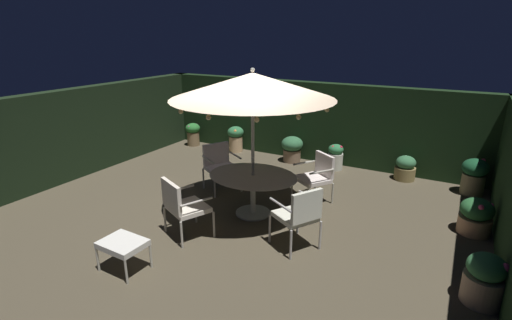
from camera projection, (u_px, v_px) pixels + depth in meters
The scene contains 18 objects.
ground_plane at pixel (239, 212), 6.85m from camera, with size 8.54×7.32×0.02m, color #4C4332.
hedge_backdrop_rear at pixel (312, 121), 9.44m from camera, with size 8.54×0.30×1.93m, color black.
hedge_backdrop_left at pixel (80, 132), 8.43m from camera, with size 0.30×7.32×1.93m, color black.
patio_dining_table at pixel (253, 183), 6.59m from camera, with size 1.58×1.30×0.73m.
patio_umbrella at pixel (253, 86), 6.06m from camera, with size 2.69×2.69×2.54m.
patio_chair_north at pixel (220, 163), 7.70m from camera, with size 0.81×0.82×0.92m.
patio_chair_northeast at pixel (182, 204), 5.85m from camera, with size 0.82×0.79×0.95m.
patio_chair_east at pixel (299, 213), 5.50m from camera, with size 0.78×0.77×0.98m.
patio_chair_southeast at pixel (317, 174), 7.18m from camera, with size 0.80×0.80×0.90m.
ottoman_footrest at pixel (123, 245), 5.07m from camera, with size 0.60×0.47×0.43m.
potted_plant_right_far at pixel (485, 279), 4.46m from camera, with size 0.46×0.46×0.64m.
potted_plant_right_near at pixel (405, 168), 8.27m from camera, with size 0.44×0.44×0.54m.
potted_plant_back_right at pixel (335, 156), 8.89m from camera, with size 0.35×0.35×0.60m.
potted_plant_back_center at pixel (193, 133), 10.78m from camera, with size 0.41×0.41×0.64m.
potted_plant_left_near at pixel (292, 148), 9.42m from camera, with size 0.53×0.53×0.64m.
potted_plant_back_left at pixel (236, 138), 10.22m from camera, with size 0.43×0.43×0.68m.
potted_plant_front_corner at pixel (476, 216), 6.04m from camera, with size 0.50×0.50×0.59m.
potted_plant_left_far at pixel (474, 175), 7.48m from camera, with size 0.50×0.50×0.73m.
Camera 1 is at (3.27, -5.26, 3.06)m, focal length 26.71 mm.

